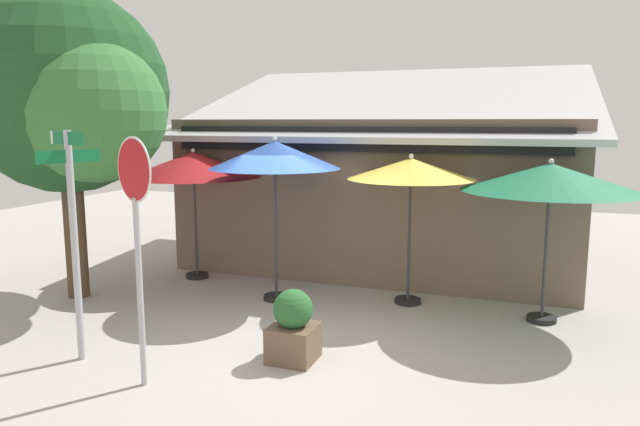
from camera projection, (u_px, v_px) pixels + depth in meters
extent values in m
cube|color=#ADA8A0|center=(287.00, 339.00, 8.33)|extent=(28.00, 28.00, 0.10)
cube|color=#705B4C|center=(389.00, 190.00, 12.87)|extent=(7.73, 5.09, 3.07)
cube|color=silver|center=(389.00, 100.00, 12.43)|extent=(8.23, 5.61, 1.69)
cube|color=black|center=(357.00, 139.00, 10.28)|extent=(7.13, 0.16, 0.44)
cylinder|color=#A8AAB2|center=(75.00, 248.00, 7.27)|extent=(0.09, 0.09, 2.93)
cube|color=#116B38|center=(68.00, 138.00, 7.06)|extent=(0.73, 0.33, 0.16)
cube|color=#116B38|center=(69.00, 156.00, 7.09)|extent=(0.33, 0.73, 0.16)
cube|color=white|center=(53.00, 137.00, 7.34)|extent=(0.07, 0.05, 0.16)
cylinder|color=#A8AAB2|center=(140.00, 293.00, 6.59)|extent=(0.07, 0.07, 2.20)
cylinder|color=white|center=(134.00, 170.00, 6.37)|extent=(0.67, 0.32, 0.73)
cylinder|color=red|center=(134.00, 170.00, 6.37)|extent=(0.63, 0.31, 0.68)
cylinder|color=black|center=(197.00, 275.00, 11.39)|extent=(0.44, 0.44, 0.08)
cylinder|color=#333335|center=(196.00, 227.00, 11.24)|extent=(0.05, 0.05, 2.03)
cone|color=#B21E23|center=(193.00, 165.00, 11.05)|extent=(2.60, 2.60, 0.47)
sphere|color=silver|center=(193.00, 151.00, 11.01)|extent=(0.08, 0.08, 0.08)
cylinder|color=black|center=(276.00, 297.00, 9.98)|extent=(0.44, 0.44, 0.08)
cylinder|color=#333335|center=(276.00, 234.00, 9.81)|extent=(0.05, 0.05, 2.31)
cone|color=#2D56B7|center=(275.00, 155.00, 9.60)|extent=(2.19, 2.19, 0.45)
sphere|color=silver|center=(275.00, 139.00, 9.56)|extent=(0.08, 0.08, 0.08)
cylinder|color=black|center=(408.00, 301.00, 9.78)|extent=(0.44, 0.44, 0.08)
cylinder|color=#333335|center=(409.00, 241.00, 9.62)|extent=(0.05, 0.05, 2.15)
cone|color=#EAD14C|center=(411.00, 169.00, 9.44)|extent=(2.08, 2.08, 0.34)
sphere|color=silver|center=(411.00, 156.00, 9.41)|extent=(0.08, 0.08, 0.08)
cylinder|color=black|center=(541.00, 319.00, 8.90)|extent=(0.44, 0.44, 0.08)
cylinder|color=#333335|center=(545.00, 256.00, 8.75)|extent=(0.05, 0.05, 2.05)
cone|color=#1E724C|center=(550.00, 177.00, 8.56)|extent=(2.59, 2.59, 0.42)
sphere|color=silver|center=(551.00, 161.00, 8.52)|extent=(0.08, 0.08, 0.08)
cylinder|color=brown|center=(75.00, 233.00, 10.02)|extent=(0.36, 0.36, 2.25)
sphere|color=#1E4C23|center=(66.00, 92.00, 9.65)|extent=(3.37, 3.37, 3.37)
sphere|color=#387538|center=(94.00, 111.00, 8.99)|extent=(2.21, 2.21, 2.21)
cube|color=brown|center=(293.00, 343.00, 7.42)|extent=(0.58, 0.58, 0.46)
sphere|color=#28602D|center=(293.00, 309.00, 7.35)|extent=(0.51, 0.51, 0.51)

